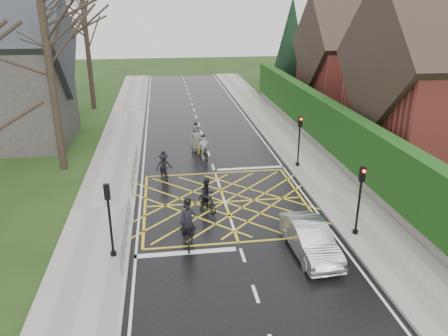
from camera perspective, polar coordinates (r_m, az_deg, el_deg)
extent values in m
plane|color=black|center=(22.21, 0.10, -4.47)|extent=(120.00, 120.00, 0.00)
cube|color=black|center=(22.21, 0.10, -4.46)|extent=(9.00, 80.00, 0.01)
cube|color=gray|center=(23.71, 14.63, -3.27)|extent=(3.00, 80.00, 0.15)
cube|color=gray|center=(22.21, -15.47, -5.08)|extent=(3.00, 80.00, 0.15)
cube|color=slate|center=(29.41, 13.50, 2.20)|extent=(0.50, 38.00, 0.70)
cube|color=#153A10|center=(28.91, 13.79, 5.48)|extent=(0.90, 38.00, 2.80)
cube|color=maroon|center=(42.25, 16.96, 11.23)|extent=(9.00, 8.00, 6.00)
cube|color=#30231D|center=(41.89, 17.40, 15.13)|extent=(9.80, 8.80, 8.80)
cube|color=maroon|center=(42.96, 21.22, 18.32)|extent=(0.70, 0.70, 1.60)
cylinder|color=black|center=(48.65, 8.41, 10.23)|extent=(0.50, 0.50, 1.20)
cone|color=black|center=(48.03, 8.69, 15.38)|extent=(4.60, 4.60, 10.00)
cube|color=#2D2B28|center=(34.10, -26.47, 8.64)|extent=(8.00, 7.00, 7.00)
cylinder|color=black|center=(26.86, -21.63, 10.90)|extent=(0.44, 0.44, 11.00)
cylinder|color=black|center=(34.75, -20.55, 13.89)|extent=(0.44, 0.44, 12.00)
cylinder|color=black|center=(42.57, -17.30, 14.00)|extent=(0.44, 0.44, 10.00)
cylinder|color=slate|center=(18.53, -12.78, -7.07)|extent=(0.05, 5.00, 0.05)
cylinder|color=slate|center=(18.74, -12.67, -8.28)|extent=(0.04, 5.00, 0.04)
cylinder|color=slate|center=(16.64, -13.23, -12.63)|extent=(0.04, 0.04, 1.00)
cylinder|color=slate|center=(20.98, -12.22, -5.08)|extent=(0.04, 0.04, 1.00)
cylinder|color=slate|center=(25.39, -11.66, 0.88)|extent=(0.05, 6.00, 0.05)
cylinder|color=slate|center=(25.54, -11.59, -0.07)|extent=(0.04, 6.00, 0.04)
cylinder|color=slate|center=(22.79, -11.93, -2.88)|extent=(0.04, 0.04, 1.00)
cylinder|color=slate|center=(28.38, -11.30, 2.00)|extent=(0.04, 0.04, 1.00)
cylinder|color=black|center=(26.57, 9.75, 3.07)|extent=(0.10, 0.10, 3.00)
cylinder|color=black|center=(27.02, 9.57, 0.35)|extent=(0.24, 0.24, 0.30)
cube|color=black|center=(26.18, 9.94, 5.99)|extent=(0.22, 0.16, 0.62)
sphere|color=#FF0C0C|center=(26.03, 10.04, 6.30)|extent=(0.14, 0.14, 0.14)
cylinder|color=black|center=(19.32, 17.17, -4.65)|extent=(0.10, 0.10, 3.00)
cylinder|color=black|center=(19.92, 16.75, -8.16)|extent=(0.24, 0.24, 0.30)
cube|color=black|center=(18.77, 17.62, -0.79)|extent=(0.22, 0.16, 0.62)
sphere|color=#FF0C0C|center=(18.61, 17.83, -0.41)|extent=(0.14, 0.14, 0.14)
cylinder|color=black|center=(17.47, -14.61, -7.21)|extent=(0.10, 0.10, 3.00)
cylinder|color=black|center=(18.13, -14.22, -10.98)|extent=(0.24, 0.24, 0.30)
cube|color=black|center=(16.87, -15.04, -3.01)|extent=(0.22, 0.16, 0.62)
sphere|color=#FF0C0C|center=(16.91, -15.06, -2.29)|extent=(0.14, 0.14, 0.14)
imported|color=black|center=(18.43, -4.65, -8.31)|extent=(0.81, 2.14, 1.11)
imported|color=black|center=(18.33, -4.71, -7.10)|extent=(0.70, 0.48, 1.89)
sphere|color=black|center=(17.89, -4.80, -4.37)|extent=(0.30, 0.30, 0.30)
imported|color=black|center=(21.19, -2.18, -4.32)|extent=(1.09, 1.70, 0.99)
imported|color=black|center=(21.17, -2.22, -3.56)|extent=(0.90, 0.82, 1.52)
sphere|color=black|center=(20.85, -2.25, -1.62)|extent=(0.24, 0.24, 0.24)
imported|color=black|center=(25.15, -7.83, -0.43)|extent=(0.97, 1.77, 0.88)
imported|color=black|center=(25.13, -7.87, 0.30)|extent=(1.07, 0.77, 1.49)
sphere|color=black|center=(24.87, -7.96, 1.96)|extent=(0.23, 0.23, 0.23)
imported|color=black|center=(28.03, -2.63, 2.14)|extent=(0.81, 1.69, 0.98)
imported|color=silver|center=(28.04, -2.66, 2.70)|extent=(0.94, 0.55, 1.50)
sphere|color=black|center=(27.81, -2.69, 4.20)|extent=(0.23, 0.23, 0.23)
imported|color=#B27E15|center=(29.50, -3.61, 3.20)|extent=(0.98, 2.13, 1.08)
imported|color=#52545A|center=(29.48, -3.65, 3.95)|extent=(0.96, 0.69, 1.84)
sphere|color=black|center=(29.21, -3.69, 5.71)|extent=(0.29, 0.29, 0.29)
imported|color=#B5B8BC|center=(17.99, 11.20, -9.10)|extent=(1.58, 4.04, 1.31)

